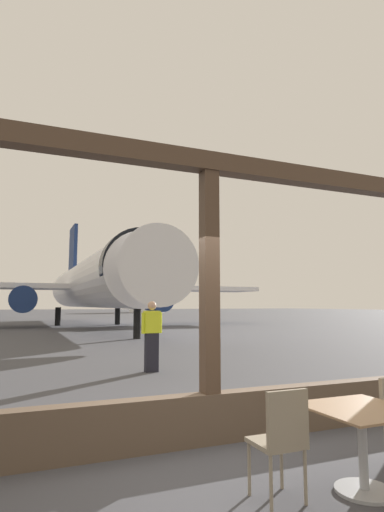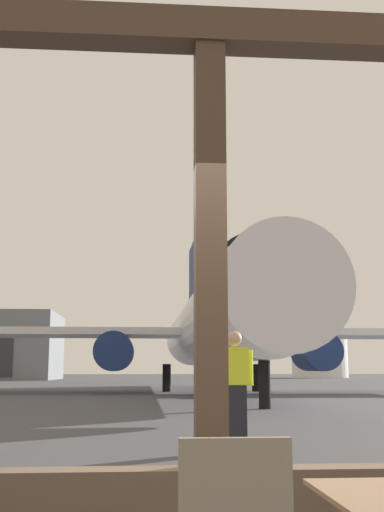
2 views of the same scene
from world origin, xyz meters
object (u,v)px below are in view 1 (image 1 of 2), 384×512
Objects in this scene: dining_table at (362,438)px; ground_crew_worker at (152,335)px; cafe_chair_aisle_left at (281,435)px; airplane at (94,283)px; fuel_storage_tank at (147,298)px.

ground_crew_worker reaches higher than dining_table.
cafe_chair_aisle_left is (-0.80, 0.09, 0.10)m from dining_table.
airplane is 4.32× the size of fuel_storage_tank.
dining_table is 0.81m from cafe_chair_aisle_left.
dining_table is 87.79m from fuel_storage_tank.
fuel_storage_tank is (23.12, 84.65, 2.51)m from dining_table.
cafe_chair_aisle_left is 87.91m from fuel_storage_tank.
dining_table is 30.04m from airplane.
ground_crew_worker is 0.23× the size of fuel_storage_tank.
fuel_storage_tank is at bearing 69.47° from airplane.
dining_table is 0.12× the size of fuel_storage_tank.
cafe_chair_aisle_left is at bearing 173.30° from dining_table.
airplane reaches higher than cafe_chair_aisle_left.
fuel_storage_tank is at bearing 73.55° from ground_crew_worker.
cafe_chair_aisle_left is at bearing -96.46° from airplane.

